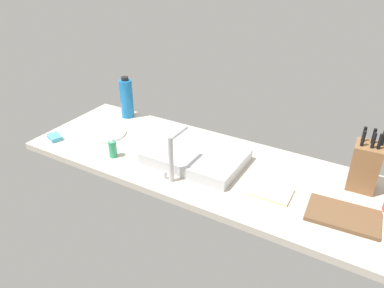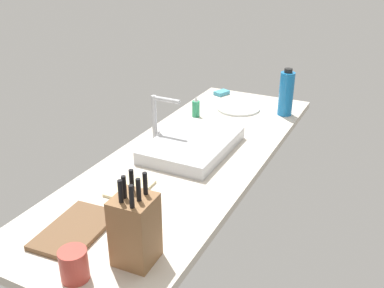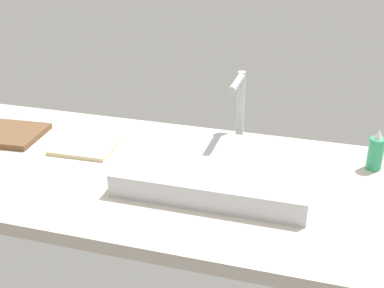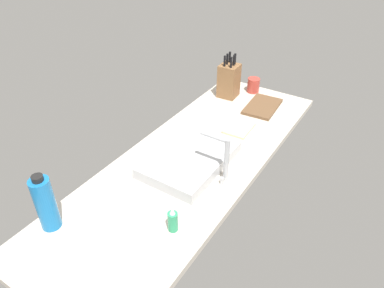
# 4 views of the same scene
# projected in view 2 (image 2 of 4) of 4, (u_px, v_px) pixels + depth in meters

# --- Properties ---
(countertop_slab) EXTENTS (1.92, 0.66, 0.04)m
(countertop_slab) POSITION_uv_depth(u_px,v_px,m) (191.00, 158.00, 1.99)
(countertop_slab) COLOR beige
(countertop_slab) RESTS_ON ground
(sink_basin) EXTENTS (0.48, 0.33, 0.06)m
(sink_basin) POSITION_uv_depth(u_px,v_px,m) (193.00, 145.00, 2.01)
(sink_basin) COLOR #B7BABF
(sink_basin) RESTS_ON countertop_slab
(faucet) EXTENTS (0.06, 0.15, 0.23)m
(faucet) POSITION_uv_depth(u_px,v_px,m) (158.00, 115.00, 2.05)
(faucet) COLOR #B7BABF
(faucet) RESTS_ON countertop_slab
(knife_block) EXTENTS (0.12, 0.12, 0.29)m
(knife_block) POSITION_uv_depth(u_px,v_px,m) (135.00, 229.00, 1.28)
(knife_block) COLOR brown
(knife_block) RESTS_ON countertop_slab
(cutting_board) EXTENTS (0.30, 0.20, 0.02)m
(cutting_board) POSITION_uv_depth(u_px,v_px,m) (75.00, 230.00, 1.45)
(cutting_board) COLOR brown
(cutting_board) RESTS_ON countertop_slab
(soap_bottle) EXTENTS (0.04, 0.04, 0.12)m
(soap_bottle) POSITION_uv_depth(u_px,v_px,m) (196.00, 108.00, 2.39)
(soap_bottle) COLOR #2D9966
(soap_bottle) RESTS_ON countertop_slab
(water_bottle) EXTENTS (0.08, 0.08, 0.26)m
(water_bottle) POSITION_uv_depth(u_px,v_px,m) (286.00, 93.00, 2.39)
(water_bottle) COLOR #1970B7
(water_bottle) RESTS_ON countertop_slab
(dinner_plate) EXTENTS (0.25, 0.25, 0.01)m
(dinner_plate) POSITION_uv_depth(u_px,v_px,m) (238.00, 108.00, 2.52)
(dinner_plate) COLOR silver
(dinner_plate) RESTS_ON countertop_slab
(dish_towel) EXTENTS (0.18, 0.14, 0.01)m
(dish_towel) POSITION_uv_depth(u_px,v_px,m) (130.00, 188.00, 1.70)
(dish_towel) COLOR beige
(dish_towel) RESTS_ON countertop_slab
(coffee_mug) EXTENTS (0.08, 0.08, 0.10)m
(coffee_mug) POSITION_uv_depth(u_px,v_px,m) (74.00, 265.00, 1.23)
(coffee_mug) COLOR #B23D33
(coffee_mug) RESTS_ON countertop_slab
(dish_sponge) EXTENTS (0.11, 0.09, 0.02)m
(dish_sponge) POSITION_uv_depth(u_px,v_px,m) (222.00, 93.00, 2.75)
(dish_sponge) COLOR #4CA3BC
(dish_sponge) RESTS_ON countertop_slab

